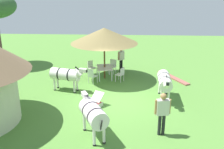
{
  "coord_description": "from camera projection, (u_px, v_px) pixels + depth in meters",
  "views": [
    {
      "loc": [
        -12.03,
        -0.38,
        5.64
      ],
      "look_at": [
        1.14,
        0.31,
        1.0
      ],
      "focal_mm": 41.41,
      "sensor_mm": 36.0,
      "label": 1
    }
  ],
  "objects": [
    {
      "name": "ground_plane",
      "position": [
        117.0,
        100.0,
        13.23
      ],
      "size": [
        36.0,
        36.0,
        0.0
      ],
      "primitive_type": "plane",
      "color": "#508335"
    },
    {
      "name": "shade_umbrella",
      "position": [
        104.0,
        35.0,
        15.44
      ],
      "size": [
        4.06,
        4.06,
        3.18
      ],
      "color": "#57341C",
      "rests_on": "ground_plane"
    },
    {
      "name": "patio_dining_table",
      "position": [
        105.0,
        68.0,
        16.13
      ],
      "size": [
        1.43,
        1.11,
        0.74
      ],
      "rotation": [
        0.0,
        0.0,
        0.19
      ],
      "color": "silver",
      "rests_on": "ground_plane"
    },
    {
      "name": "patio_chair_east_end",
      "position": [
        121.0,
        74.0,
        15.59
      ],
      "size": [
        0.59,
        0.58,
        0.9
      ],
      "rotation": [
        0.0,
        0.0,
        -0.5
      ],
      "color": "silver",
      "rests_on": "ground_plane"
    },
    {
      "name": "patio_chair_west_end",
      "position": [
        113.0,
        65.0,
        17.17
      ],
      "size": [
        0.56,
        0.57,
        0.9
      ],
      "rotation": [
        0.0,
        0.0,
        1.18
      ],
      "color": "silver",
      "rests_on": "ground_plane"
    },
    {
      "name": "patio_chair_near_lawn",
      "position": [
        91.0,
        67.0,
        16.9
      ],
      "size": [
        0.6,
        0.6,
        0.9
      ],
      "rotation": [
        0.0,
        0.0,
        -3.8
      ],
      "color": "white",
      "rests_on": "ground_plane"
    },
    {
      "name": "patio_chair_near_hut",
      "position": [
        92.0,
        75.0,
        15.31
      ],
      "size": [
        0.6,
        0.6,
        0.9
      ],
      "rotation": [
        0.0,
        0.0,
        -2.19
      ],
      "color": "silver",
      "rests_on": "ground_plane"
    },
    {
      "name": "guest_beside_umbrella",
      "position": [
        121.0,
        57.0,
        17.31
      ],
      "size": [
        0.47,
        0.45,
        1.64
      ],
      "rotation": [
        0.0,
        0.0,
        5.56
      ],
      "color": "black",
      "rests_on": "ground_plane"
    },
    {
      "name": "standing_watcher",
      "position": [
        162.0,
        110.0,
        9.88
      ],
      "size": [
        0.29,
        0.62,
        1.77
      ],
      "rotation": [
        0.0,
        0.0,
        -1.42
      ],
      "color": "black",
      "rests_on": "ground_plane"
    },
    {
      "name": "striped_lounge_chair",
      "position": [
        96.0,
        102.0,
        12.49
      ],
      "size": [
        0.95,
        0.84,
        0.64
      ],
      "rotation": [
        0.0,
        0.0,
        1.09
      ],
      "color": "#CE4347",
      "rests_on": "ground_plane"
    },
    {
      "name": "zebra_nearest_camera",
      "position": [
        165.0,
        81.0,
        13.07
      ],
      "size": [
        2.35,
        0.71,
        1.53
      ],
      "rotation": [
        0.0,
        0.0,
        1.53
      ],
      "color": "silver",
      "rests_on": "ground_plane"
    },
    {
      "name": "zebra_by_umbrella",
      "position": [
        66.0,
        75.0,
        14.15
      ],
      "size": [
        1.03,
        2.22,
        1.47
      ],
      "rotation": [
        0.0,
        0.0,
        2.89
      ],
      "color": "silver",
      "rests_on": "ground_plane"
    },
    {
      "name": "zebra_toward_hut",
      "position": [
        93.0,
        113.0,
        9.82
      ],
      "size": [
        2.01,
        1.31,
        1.53
      ],
      "rotation": [
        0.0,
        0.0,
        5.18
      ],
      "color": "silver",
      "rests_on": "ground_plane"
    },
    {
      "name": "brick_patio_kerb",
      "position": [
        173.0,
        77.0,
        16.35
      ],
      "size": [
        2.63,
        1.65,
        0.08
      ],
      "primitive_type": "cube",
      "rotation": [
        0.0,
        0.0,
        0.5
      ],
      "color": "#96554A",
      "rests_on": "ground_plane"
    }
  ]
}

